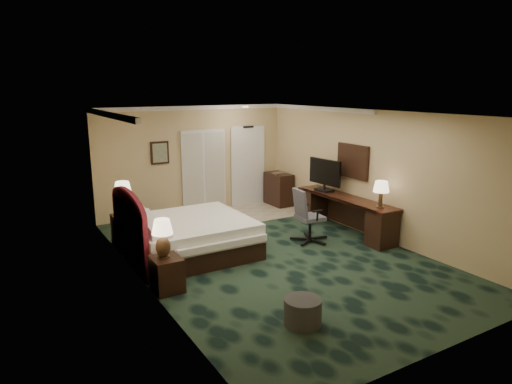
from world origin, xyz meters
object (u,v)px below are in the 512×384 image
bed_bench (237,233)px  desk_chair (310,215)px  desk (345,214)px  lamp_near (163,239)px  ottoman (303,312)px  minibar (279,189)px  lamp_far (123,198)px  nightstand_near (167,274)px  bed (190,237)px  tv (325,175)px  nightstand_far (126,230)px

bed_bench → desk_chair: desk_chair is taller
bed_bench → desk: 2.48m
lamp_near → ottoman: (1.25, -1.98, -0.68)m
minibar → lamp_far: bearing=-166.2°
lamp_far → minibar: bearing=13.8°
nightstand_near → lamp_near: 0.59m
bed → tv: size_ratio=2.26×
desk_chair → lamp_far: bearing=157.8°
minibar → nightstand_far: bearing=-165.8°
lamp_near → ottoman: size_ratio=1.21×
lamp_far → ottoman: (1.20, -4.46, -0.79)m
lamp_far → tv: 4.50m
lamp_near → ottoman: bearing=-57.7°
bed_bench → lamp_far: bearing=139.2°
bed → ottoman: size_ratio=4.24×
nightstand_near → lamp_near: (-0.03, 0.03, 0.59)m
bed_bench → tv: (2.38, 0.15, 0.96)m
lamp_far → minibar: lamp_far is taller
lamp_far → nightstand_far: bearing=-64.9°
lamp_near → tv: tv is taller
nightstand_far → ottoman: bearing=-75.0°
bed → minibar: bearing=32.9°
bed_bench → ottoman: size_ratio=2.34×
nightstand_near → ottoman: size_ratio=1.07×
nightstand_near → bed_bench: (2.03, 1.44, -0.07)m
nightstand_near → bed: bearing=54.3°
nightstand_far → nightstand_near: bearing=-90.7°
nightstand_far → bed_bench: (2.00, -1.04, -0.11)m
desk_chair → minibar: desk_chair is taller
ottoman → nightstand_near: bearing=122.0°
minibar → desk_chair: bearing=-111.0°
bed → bed_bench: bearing=6.2°
nightstand_far → minibar: minibar is taller
bed → minibar: size_ratio=2.49×
nightstand_near → bed_bench: nightstand_near is taller
nightstand_far → lamp_far: 0.66m
nightstand_near → desk: bearing=11.3°
bed → desk_chair: size_ratio=1.92×
nightstand_near → nightstand_far: size_ratio=0.88×
desk → desk_chair: (-1.07, -0.14, 0.17)m
bed_bench → tv: bearing=-9.3°
bed → lamp_far: (-0.93, 1.19, 0.63)m
tv → desk_chair: size_ratio=0.85×
nightstand_near → desk: size_ratio=0.20×
nightstand_far → lamp_far: bearing=115.1°
tv → bed_bench: bearing=178.7°
lamp_far → bed_bench: size_ratio=0.57×
lamp_far → desk: 4.75m
desk → desk_chair: size_ratio=2.41×
nightstand_near → lamp_near: lamp_near is taller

